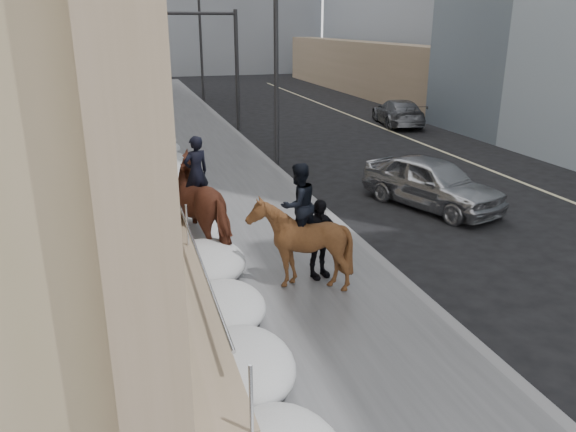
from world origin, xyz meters
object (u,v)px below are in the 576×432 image
at_px(car_silver, 432,182).
at_px(pedestrian, 318,239).
at_px(mounted_horse_right, 299,237).
at_px(car_grey, 398,112).
at_px(mounted_horse_left, 207,205).

bearing_deg(car_silver, pedestrian, -161.93).
height_order(pedestrian, car_silver, pedestrian).
xyz_separation_m(mounted_horse_right, car_silver, (5.59, 4.28, -0.42)).
bearing_deg(car_grey, car_silver, 77.75).
bearing_deg(mounted_horse_right, car_grey, -145.24).
relative_size(mounted_horse_right, car_grey, 0.54).
relative_size(mounted_horse_right, pedestrian, 1.49).
height_order(mounted_horse_left, car_silver, mounted_horse_left).
bearing_deg(car_silver, mounted_horse_right, -162.70).
relative_size(mounted_horse_right, car_silver, 0.57).
bearing_deg(pedestrian, mounted_horse_left, 119.50).
distance_m(mounted_horse_left, car_silver, 7.37).
distance_m(pedestrian, car_silver, 6.44).
height_order(mounted_horse_left, car_grey, mounted_horse_left).
bearing_deg(mounted_horse_right, pedestrian, -173.39).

